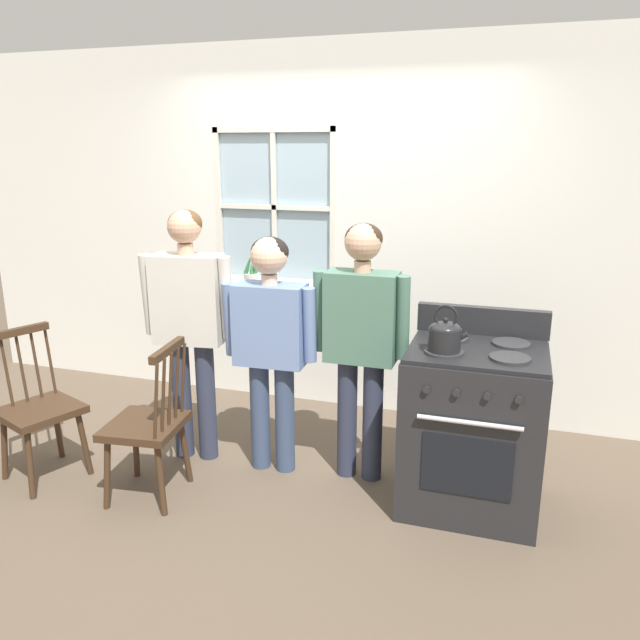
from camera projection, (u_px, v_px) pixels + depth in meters
ground_plane at (273, 490)px, 3.69m from camera, size 16.00×16.00×0.00m
wall_back at (343, 234)px, 4.61m from camera, size 6.40×0.16×2.70m
chair_by_window at (38, 410)px, 3.75m from camera, size 0.53×0.54×0.92m
chair_near_wall at (148, 426)px, 3.54m from camera, size 0.45×0.46×0.92m
person_elderly_left at (189, 312)px, 3.86m from camera, size 0.59×0.26×1.60m
person_teen_center at (271, 331)px, 3.72m from camera, size 0.58×0.24×1.47m
person_adult_right at (361, 328)px, 3.61m from camera, size 0.56×0.23×1.55m
stove at (473, 426)px, 3.44m from camera, size 0.74×0.68×1.08m
kettle at (445, 335)px, 3.22m from camera, size 0.21×0.17×0.25m
potted_plant at (252, 274)px, 4.83m from camera, size 0.13×0.13×0.26m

